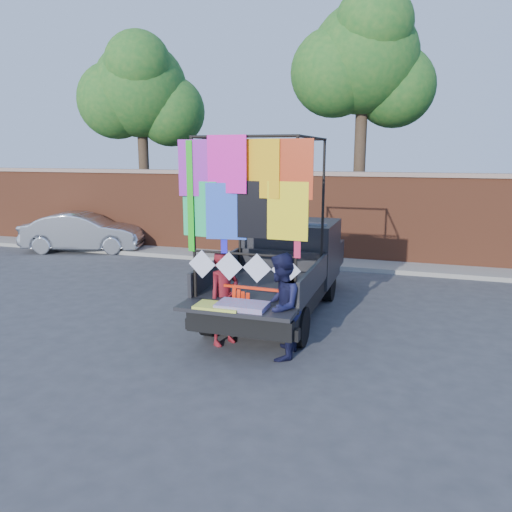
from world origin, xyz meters
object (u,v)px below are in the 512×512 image
(pickup_truck, at_px, (286,265))
(woman, at_px, (224,298))
(man, at_px, (281,306))
(sedan, at_px, (84,232))

(pickup_truck, relative_size, woman, 3.42)
(woman, bearing_deg, man, -75.23)
(pickup_truck, xyz_separation_m, man, (0.62, -2.69, -0.03))
(woman, relative_size, man, 0.95)
(pickup_truck, xyz_separation_m, woman, (-0.42, -2.42, -0.07))
(sedan, height_order, man, man)
(woman, height_order, man, man)
(pickup_truck, relative_size, man, 3.26)
(man, bearing_deg, woman, -107.98)
(sedan, xyz_separation_m, man, (8.34, -6.33, 0.21))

